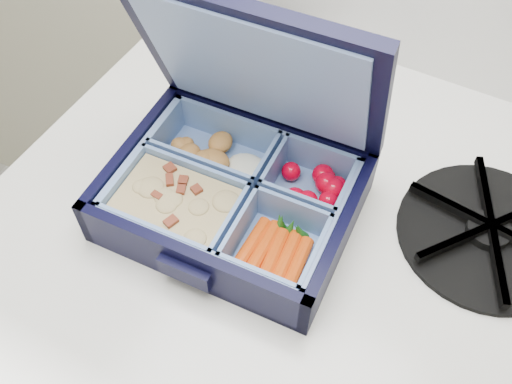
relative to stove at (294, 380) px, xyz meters
The scene contains 5 objects.
stove is the anchor object (origin of this frame).
bento_box 0.54m from the stove, 156.58° to the right, with size 0.24×0.19×0.06m, color black, non-canonical shape.
burner_grate 0.54m from the stove, 21.00° to the left, with size 0.18×0.18×0.03m, color black.
burner_grate_rear 0.57m from the stove, 138.14° to the left, with size 0.17×0.17×0.02m, color black.
fork 0.51m from the stove, 129.64° to the left, with size 0.02×0.18×0.01m, color #B6B3D0, non-canonical shape.
Camera 1 is at (0.35, 1.32, 1.49)m, focal length 40.00 mm.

